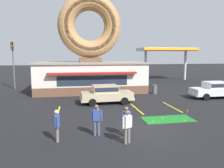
# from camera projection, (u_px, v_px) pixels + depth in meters

# --- Properties ---
(ground_plane) EXTENTS (160.00, 160.00, 0.00)m
(ground_plane) POSITION_uv_depth(u_px,v_px,m) (140.00, 131.00, 12.09)
(ground_plane) COLOR black
(donut_shop_building) EXTENTS (12.30, 6.75, 10.96)m
(donut_shop_building) POSITION_uv_depth(u_px,v_px,m) (90.00, 59.00, 24.90)
(donut_shop_building) COLOR brown
(donut_shop_building) RESTS_ON ground
(putting_mat) EXTENTS (3.29, 1.59, 0.03)m
(putting_mat) POSITION_uv_depth(u_px,v_px,m) (168.00, 119.00, 14.30)
(putting_mat) COLOR #197523
(putting_mat) RESTS_ON ground
(mini_donut_near_left) EXTENTS (0.13, 0.13, 0.04)m
(mini_donut_near_left) POSITION_uv_depth(u_px,v_px,m) (153.00, 121.00, 13.78)
(mini_donut_near_left) COLOR #D17F47
(mini_donut_near_left) RESTS_ON putting_mat
(mini_donut_near_right) EXTENTS (0.13, 0.13, 0.04)m
(mini_donut_near_right) POSITION_uv_depth(u_px,v_px,m) (159.00, 117.00, 14.81)
(mini_donut_near_right) COLOR brown
(mini_donut_near_right) RESTS_ON putting_mat
(mini_donut_mid_left) EXTENTS (0.13, 0.13, 0.04)m
(mini_donut_mid_left) POSITION_uv_depth(u_px,v_px,m) (184.00, 120.00, 13.92)
(mini_donut_mid_left) COLOR #D8667F
(mini_donut_mid_left) RESTS_ON putting_mat
(mini_donut_mid_centre) EXTENTS (0.13, 0.13, 0.04)m
(mini_donut_mid_centre) POSITION_uv_depth(u_px,v_px,m) (163.00, 118.00, 14.44)
(mini_donut_mid_centre) COLOR #A5724C
(mini_donut_mid_centre) RESTS_ON putting_mat
(golf_ball) EXTENTS (0.04, 0.04, 0.04)m
(golf_ball) POSITION_uv_depth(u_px,v_px,m) (162.00, 118.00, 14.37)
(golf_ball) COLOR white
(golf_ball) RESTS_ON putting_mat
(putting_flag_pin) EXTENTS (0.13, 0.01, 0.55)m
(putting_flag_pin) POSITION_uv_depth(u_px,v_px,m) (188.00, 112.00, 14.57)
(putting_flag_pin) COLOR silver
(putting_flag_pin) RESTS_ON putting_mat
(car_champagne) EXTENTS (4.62, 2.11, 1.60)m
(car_champagne) POSITION_uv_depth(u_px,v_px,m) (106.00, 93.00, 18.93)
(car_champagne) COLOR #BCAD89
(car_champagne) RESTS_ON ground
(car_white) EXTENTS (4.58, 2.02, 1.60)m
(car_white) POSITION_uv_depth(u_px,v_px,m) (215.00, 89.00, 21.26)
(car_white) COLOR silver
(car_white) RESTS_ON ground
(pedestrian_blue_sweater_man) EXTENTS (0.31, 0.59, 1.59)m
(pedestrian_blue_sweater_man) POSITION_uv_depth(u_px,v_px,m) (57.00, 124.00, 10.59)
(pedestrian_blue_sweater_man) COLOR slate
(pedestrian_blue_sweater_man) RESTS_ON ground
(pedestrian_hooded_kid) EXTENTS (0.54, 0.39, 1.62)m
(pedestrian_hooded_kid) POSITION_uv_depth(u_px,v_px,m) (127.00, 125.00, 10.33)
(pedestrian_hooded_kid) COLOR slate
(pedestrian_hooded_kid) RESTS_ON ground
(pedestrian_leather_jacket_man) EXTENTS (0.59, 0.30, 1.66)m
(pedestrian_leather_jacket_man) POSITION_uv_depth(u_px,v_px,m) (97.00, 119.00, 11.33)
(pedestrian_leather_jacket_man) COLOR #474C66
(pedestrian_leather_jacket_man) RESTS_ON ground
(pedestrian_clipboard_woman) EXTENTS (0.56, 0.36, 1.55)m
(pedestrian_clipboard_woman) POSITION_uv_depth(u_px,v_px,m) (126.00, 120.00, 11.32)
(pedestrian_clipboard_woman) COLOR #474C66
(pedestrian_clipboard_woman) RESTS_ON ground
(trash_bin) EXTENTS (0.57, 0.57, 0.97)m
(trash_bin) POSITION_uv_depth(u_px,v_px,m) (154.00, 89.00, 23.62)
(trash_bin) COLOR #51565B
(trash_bin) RESTS_ON ground
(traffic_light_pole) EXTENTS (0.28, 0.47, 5.80)m
(traffic_light_pole) POSITION_uv_depth(u_px,v_px,m) (13.00, 59.00, 26.46)
(traffic_light_pole) COLOR #595B60
(traffic_light_pole) RESTS_ON ground
(gas_station_canopy) EXTENTS (9.00, 4.46, 5.30)m
(gas_station_canopy) POSITION_uv_depth(u_px,v_px,m) (166.00, 51.00, 35.79)
(gas_station_canopy) COLOR silver
(gas_station_canopy) RESTS_ON ground
(parking_stripe_far_left) EXTENTS (0.12, 3.60, 0.01)m
(parking_stripe_far_left) POSITION_uv_depth(u_px,v_px,m) (58.00, 112.00, 16.13)
(parking_stripe_far_left) COLOR yellow
(parking_stripe_far_left) RESTS_ON ground
(parking_stripe_left) EXTENTS (0.12, 3.60, 0.01)m
(parking_stripe_left) POSITION_uv_depth(u_px,v_px,m) (99.00, 110.00, 16.66)
(parking_stripe_left) COLOR yellow
(parking_stripe_left) RESTS_ON ground
(parking_stripe_mid_left) EXTENTS (0.12, 3.60, 0.01)m
(parking_stripe_mid_left) POSITION_uv_depth(u_px,v_px,m) (136.00, 108.00, 17.19)
(parking_stripe_mid_left) COLOR yellow
(parking_stripe_mid_left) RESTS_ON ground
(parking_stripe_centre) EXTENTS (0.12, 3.60, 0.01)m
(parking_stripe_centre) POSITION_uv_depth(u_px,v_px,m) (172.00, 107.00, 17.72)
(parking_stripe_centre) COLOR yellow
(parking_stripe_centre) RESTS_ON ground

